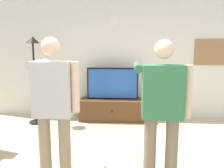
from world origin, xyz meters
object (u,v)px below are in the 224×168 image
at_px(television, 113,83).
at_px(person_standing_nearer_lamp, 53,103).
at_px(framed_picture, 212,52).
at_px(person_standing_nearer_couch, 162,107).
at_px(floor_lamp, 34,62).
at_px(wall_clock, 113,21).
at_px(tv_stand, 112,110).

height_order(television, person_standing_nearer_lamp, person_standing_nearer_lamp).
bearing_deg(framed_picture, person_standing_nearer_couch, -117.62).
height_order(television, person_standing_nearer_couch, person_standing_nearer_couch).
relative_size(television, floor_lamp, 0.61).
relative_size(television, wall_clock, 4.61).
height_order(floor_lamp, person_standing_nearer_lamp, floor_lamp).
height_order(tv_stand, floor_lamp, floor_lamp).
xyz_separation_m(television, person_standing_nearer_couch, (0.71, -2.54, 0.17)).
relative_size(television, person_standing_nearer_lamp, 0.64).
distance_m(television, person_standing_nearer_couch, 2.65).
distance_m(framed_picture, person_standing_nearer_couch, 3.19).
distance_m(floor_lamp, person_standing_nearer_couch, 3.21).
xyz_separation_m(person_standing_nearer_lamp, person_standing_nearer_couch, (1.24, -0.04, -0.01)).
height_order(tv_stand, wall_clock, wall_clock).
xyz_separation_m(framed_picture, person_standing_nearer_couch, (-1.46, -2.79, -0.51)).
xyz_separation_m(framed_picture, floor_lamp, (-3.78, -0.59, -0.19)).
xyz_separation_m(floor_lamp, person_standing_nearer_couch, (2.32, -2.20, -0.32)).
bearing_deg(person_standing_nearer_lamp, television, 78.05).
bearing_deg(person_standing_nearer_lamp, person_standing_nearer_couch, -2.04).
relative_size(framed_picture, person_standing_nearer_lamp, 0.43).
relative_size(floor_lamp, person_standing_nearer_lamp, 1.04).
height_order(wall_clock, floor_lamp, wall_clock).
distance_m(floor_lamp, person_standing_nearer_lamp, 2.43).
bearing_deg(tv_stand, person_standing_nearer_lamp, -102.17).
distance_m(television, floor_lamp, 1.72).
bearing_deg(floor_lamp, television, 12.03).
bearing_deg(floor_lamp, tv_stand, 10.44).
relative_size(framed_picture, person_standing_nearer_couch, 0.44).
xyz_separation_m(television, framed_picture, (2.17, 0.25, 0.68)).
bearing_deg(framed_picture, wall_clock, -179.87).
bearing_deg(person_standing_nearer_couch, wall_clock, 104.25).
height_order(floor_lamp, person_standing_nearer_couch, floor_lamp).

